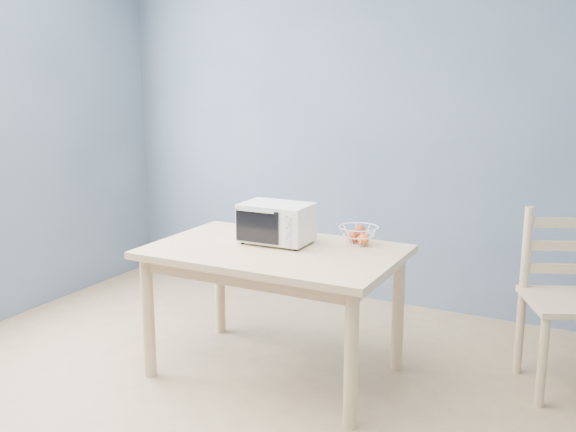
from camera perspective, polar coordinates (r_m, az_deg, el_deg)
The scene contains 5 objects.
room at distance 2.94m, azimuth -10.61°, elevation 4.30°, with size 4.01×4.51×2.61m.
dining_table at distance 3.65m, azimuth -1.21°, elevation -4.44°, with size 1.40×0.90×0.75m.
toaster_oven at distance 3.72m, azimuth -1.26°, elevation -0.54°, with size 0.40×0.30×0.24m.
fruit_basket at distance 3.72m, azimuth 6.34°, elevation -1.64°, with size 0.28×0.28×0.12m.
dining_chair at distance 3.85m, azimuth 23.64°, elevation -7.09°, with size 0.61×0.61×0.99m.
Camera 1 is at (1.79, -2.30, 1.69)m, focal length 40.00 mm.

